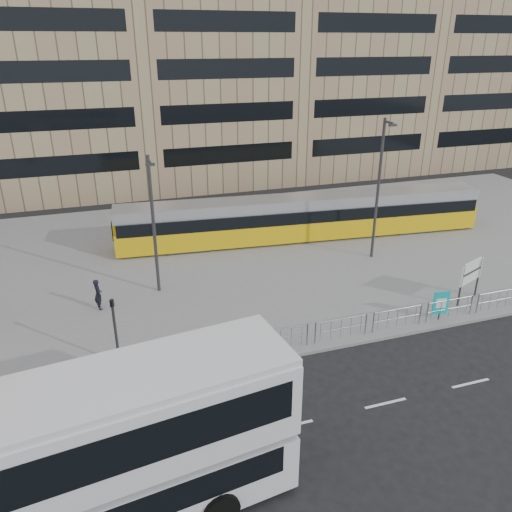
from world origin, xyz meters
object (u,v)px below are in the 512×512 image
object	(u,v)px
tram	(304,217)
pedestrian	(98,294)
double_decker_bus	(74,461)
lamp_post_east	(379,185)
lamp_post_west	(153,220)
station_sign	(471,273)
traffic_light_west	(114,323)
ad_panel	(441,303)

from	to	relation	value
tram	pedestrian	xyz separation A→B (m)	(-14.06, -6.13, -0.68)
double_decker_bus	lamp_post_east	world-z (taller)	lamp_post_east
lamp_post_west	double_decker_bus	bearing A→B (deg)	-105.92
station_sign	traffic_light_west	distance (m)	18.14
ad_panel	traffic_light_west	xyz separation A→B (m)	(-15.45, 1.19, 1.06)
station_sign	lamp_post_east	bearing A→B (deg)	83.03
tram	station_sign	size ratio (longest dim) A/B	11.13
lamp_post_east	traffic_light_west	bearing A→B (deg)	-157.34
pedestrian	lamp_post_east	distance (m)	17.46
pedestrian	traffic_light_west	world-z (taller)	traffic_light_west
tram	ad_panel	distance (m)	12.70
tram	ad_panel	xyz separation A→B (m)	(2.02, -12.53, -0.60)
pedestrian	lamp_post_east	bearing A→B (deg)	-100.09
double_decker_bus	traffic_light_west	world-z (taller)	double_decker_bus
double_decker_bus	lamp_post_west	xyz separation A→B (m)	(4.04, 14.16, 1.65)
station_sign	ad_panel	bearing A→B (deg)	-177.49
ad_panel	pedestrian	world-z (taller)	pedestrian
double_decker_bus	lamp_post_east	distance (m)	23.16
lamp_post_west	ad_panel	bearing A→B (deg)	-30.11
traffic_light_west	lamp_post_east	world-z (taller)	lamp_post_east
double_decker_bus	station_sign	bearing A→B (deg)	14.65
station_sign	pedestrian	distance (m)	19.49
tram	traffic_light_west	distance (m)	17.58
ad_panel	pedestrian	distance (m)	17.31
tram	pedestrian	bearing A→B (deg)	-151.25
tram	ad_panel	world-z (taller)	tram
traffic_light_west	lamp_post_west	size ratio (longest dim) A/B	0.41
traffic_light_west	lamp_post_west	bearing A→B (deg)	87.68
double_decker_bus	lamp_post_west	world-z (taller)	lamp_post_west
tram	traffic_light_west	size ratio (longest dim) A/B	8.30
double_decker_bus	pedestrian	bearing A→B (deg)	79.02
pedestrian	lamp_post_west	size ratio (longest dim) A/B	0.22
pedestrian	traffic_light_west	size ratio (longest dim) A/B	0.54
lamp_post_east	double_decker_bus	bearing A→B (deg)	-140.38
pedestrian	lamp_post_west	world-z (taller)	lamp_post_west
ad_panel	double_decker_bus	bearing A→B (deg)	-149.16
ad_panel	lamp_post_east	bearing A→B (deg)	93.04
pedestrian	lamp_post_west	distance (m)	4.75
double_decker_bus	ad_panel	world-z (taller)	double_decker_bus
ad_panel	pedestrian	size ratio (longest dim) A/B	0.93
double_decker_bus	station_sign	xyz separation A→B (m)	(19.59, 7.94, -0.91)
tram	lamp_post_east	size ratio (longest dim) A/B	2.94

